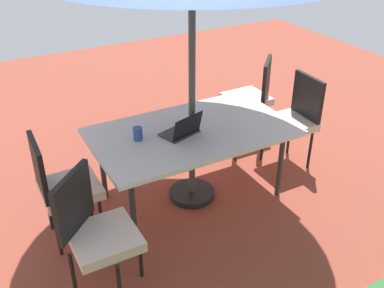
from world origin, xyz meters
name	(u,v)px	position (x,y,z in m)	size (l,w,h in m)	color
ground_plane	(192,197)	(0.00, 0.00, -0.01)	(10.00, 10.00, 0.02)	brown
dining_table	(192,135)	(0.00, 0.00, 0.68)	(1.80, 1.05, 0.73)	silver
chair_west	(294,117)	(-1.23, -0.04, 0.55)	(0.47, 0.46, 0.98)	beige
chair_northeast	(96,230)	(1.14, 0.68, 0.55)	(0.59, 0.59, 0.98)	beige
chair_southwest	(252,94)	(-1.19, -0.73, 0.55)	(0.59, 0.59, 0.98)	beige
chair_east	(62,184)	(1.21, 0.01, 0.55)	(0.47, 0.46, 0.98)	beige
laptop	(182,130)	(0.12, 0.05, 0.78)	(0.38, 0.33, 0.21)	#2D2D33
cup	(138,134)	(0.50, -0.07, 0.79)	(0.08, 0.08, 0.12)	#334C99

